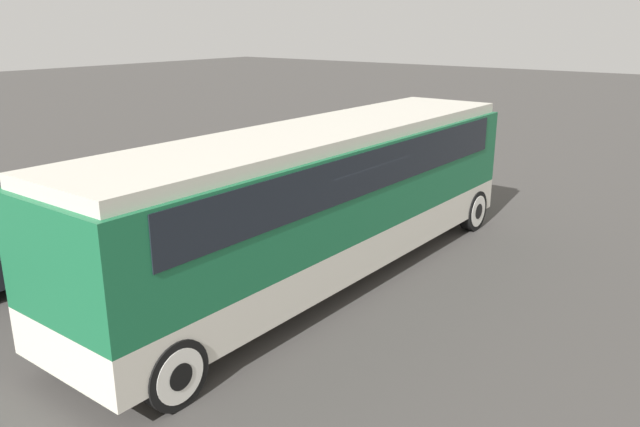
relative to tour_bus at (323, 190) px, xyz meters
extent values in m
plane|color=#423F3D|center=(-0.10, 0.00, -1.85)|extent=(120.00, 120.00, 0.00)
cube|color=silver|center=(-0.10, 0.00, -1.06)|extent=(11.22, 2.44, 0.73)
cube|color=#19663D|center=(-0.10, 0.00, 0.16)|extent=(11.22, 2.44, 1.70)
cube|color=black|center=(-0.10, 0.00, 0.57)|extent=(9.87, 2.48, 0.77)
cube|color=beige|center=(-0.10, 0.00, 1.12)|extent=(11.00, 2.24, 0.22)
cube|color=#19663D|center=(5.36, 0.00, -0.09)|extent=(0.36, 2.34, 1.95)
cylinder|color=black|center=(4.71, -1.11, -1.35)|extent=(1.00, 0.28, 1.00)
cylinder|color=silver|center=(4.71, -1.11, -1.35)|extent=(0.78, 0.30, 0.78)
cylinder|color=black|center=(4.71, -1.11, -1.35)|extent=(0.38, 0.32, 0.38)
cylinder|color=black|center=(4.71, 1.11, -1.35)|extent=(1.00, 0.28, 1.00)
cylinder|color=silver|center=(4.71, 1.11, -1.35)|extent=(0.78, 0.30, 0.78)
cylinder|color=black|center=(4.71, 1.11, -1.35)|extent=(0.38, 0.32, 0.38)
cylinder|color=black|center=(-4.75, -1.11, -1.35)|extent=(1.00, 0.28, 1.00)
cylinder|color=silver|center=(-4.75, -1.11, -1.35)|extent=(0.78, 0.30, 0.78)
cylinder|color=black|center=(-4.75, -1.11, -1.35)|extent=(0.38, 0.32, 0.38)
cylinder|color=black|center=(-4.75, 1.11, -1.35)|extent=(1.00, 0.28, 1.00)
cylinder|color=silver|center=(-4.75, 1.11, -1.35)|extent=(0.78, 0.30, 0.78)
cylinder|color=black|center=(-4.75, 1.11, -1.35)|extent=(0.38, 0.32, 0.38)
cylinder|color=black|center=(-2.43, 4.02, -1.52)|extent=(0.67, 0.22, 0.67)
cylinder|color=black|center=(-2.43, 4.02, -1.52)|extent=(0.26, 0.26, 0.26)
cylinder|color=black|center=(-2.43, 5.68, -1.52)|extent=(0.67, 0.22, 0.67)
cylinder|color=black|center=(-2.43, 5.68, -1.52)|extent=(0.26, 0.26, 0.26)
cube|color=#2D5638|center=(4.27, 6.50, -1.25)|extent=(4.36, 1.73, 0.70)
cube|color=black|center=(4.10, 6.50, -0.64)|extent=(2.27, 1.56, 0.52)
cylinder|color=black|center=(5.98, 5.73, -1.51)|extent=(0.68, 0.22, 0.68)
cylinder|color=black|center=(5.98, 5.73, -1.51)|extent=(0.26, 0.26, 0.26)
cylinder|color=black|center=(5.98, 7.28, -1.51)|extent=(0.68, 0.22, 0.68)
cylinder|color=black|center=(5.98, 7.28, -1.51)|extent=(0.26, 0.26, 0.26)
cylinder|color=black|center=(2.57, 5.73, -1.51)|extent=(0.68, 0.22, 0.68)
cylinder|color=black|center=(2.57, 5.73, -1.51)|extent=(0.26, 0.26, 0.26)
cylinder|color=black|center=(2.57, 7.28, -1.51)|extent=(0.68, 0.22, 0.68)
cylinder|color=black|center=(2.57, 7.28, -1.51)|extent=(0.26, 0.26, 0.26)
camera|label=1|loc=(-9.37, -7.12, 3.14)|focal=35.00mm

